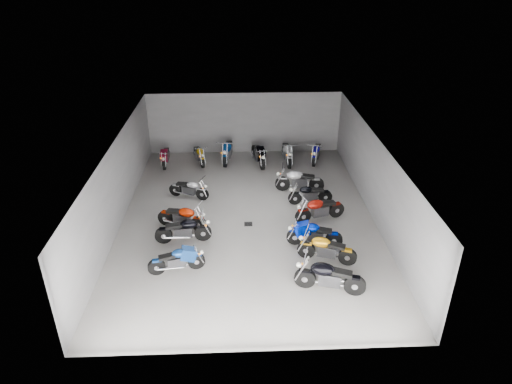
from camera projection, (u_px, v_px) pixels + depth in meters
ground at (248, 218)px, 18.36m from camera, size 14.00×14.00×0.00m
wall_back at (244, 123)px, 23.83m from camera, size 10.00×0.10×3.20m
wall_left at (117, 184)px, 17.44m from camera, size 0.10×14.00×3.20m
wall_right at (375, 180)px, 17.81m from camera, size 0.10×14.00×3.20m
ceiling at (247, 143)px, 16.88m from camera, size 10.00×14.00×0.04m
drain_grate at (248, 224)px, 17.92m from camera, size 0.32×0.32×0.01m
motorcycle_left_b at (177, 260)px, 15.05m from camera, size 1.88×0.54×0.83m
motorcycle_left_c at (184, 230)px, 16.61m from camera, size 2.07×0.45×0.91m
motorcycle_left_d at (182, 217)px, 17.44m from camera, size 1.96×0.85×0.90m
motorcycle_left_f at (189, 189)px, 19.67m from camera, size 1.77×0.78×0.81m
motorcycle_right_a at (329, 277)px, 14.13m from camera, size 2.19×0.74×0.98m
motorcycle_right_b at (326, 249)px, 15.54m from camera, size 1.99×0.80×0.91m
motorcycle_right_c at (314, 234)px, 16.38m from camera, size 2.01×0.54×0.89m
motorcycle_right_d at (319, 209)px, 17.96m from camera, size 2.06×0.78×0.93m
motorcycle_right_e at (310, 194)px, 19.21m from camera, size 1.89×0.40×0.83m
motorcycle_right_f at (299, 180)px, 20.22m from camera, size 2.18×0.49×0.96m
motorcycle_back_a at (166, 156)px, 22.85m from camera, size 0.38×1.92×0.84m
motorcycle_back_b at (199, 154)px, 23.03m from camera, size 0.70×1.87×0.84m
motorcycle_back_c at (227, 151)px, 23.21m from camera, size 0.56×2.34×1.03m
motorcycle_back_d at (258, 154)px, 22.89m from camera, size 0.64×2.17×0.96m
motorcycle_back_e at (287, 153)px, 23.03m from camera, size 0.46×2.25×0.99m
motorcycle_back_f at (316, 152)px, 23.20m from camera, size 0.74×2.00×0.90m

